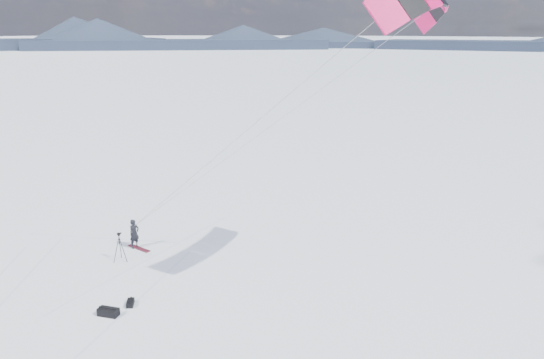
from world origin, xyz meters
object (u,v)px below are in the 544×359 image
Objects in this scene: snowkiter at (135,247)px; tripod at (120,243)px; snowboard at (139,248)px; gear_bag_a at (108,312)px; gear_bag_b at (130,303)px.

tripod reaches higher than snowkiter.
gear_bag_a reaches higher than snowboard.
gear_bag_a is at bearing -45.39° from gear_bag_b.
tripod is at bearing -166.31° from gear_bag_b.
snowkiter is 2.06m from tripod.
snowkiter is 1.70× the size of gear_bag_a.
gear_bag_b is (4.80, -4.47, 0.12)m from snowkiter.
tripod is 2.44× the size of gear_bag_b.
tripod reaches higher than gear_bag_a.
snowkiter is at bearing -174.20° from gear_bag_b.
tripod reaches higher than gear_bag_b.
gear_bag_a is (4.43, -5.59, 0.15)m from snowboard.
snowkiter is 0.29m from snowboard.
gear_bag_b reaches higher than snowboard.
snowkiter is 7.31m from gear_bag_a.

